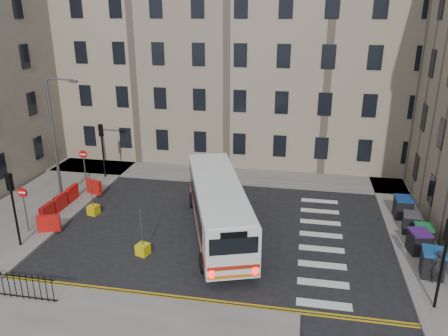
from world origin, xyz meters
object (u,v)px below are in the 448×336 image
(wheelie_bin_e, at_px, (403,207))
(bollard_yellow, at_px, (93,210))
(bus, at_px, (218,205))
(wheelie_bin_a, at_px, (433,263))
(streetlamp, at_px, (54,139))
(pedestrian, at_px, (437,267))
(wheelie_bin_d, at_px, (411,223))
(bollard_chevron, at_px, (143,249))
(wheelie_bin_b, at_px, (419,242))
(wheelie_bin_c, at_px, (423,236))

(wheelie_bin_e, bearing_deg, bollard_yellow, -171.54)
(bus, distance_m, wheelie_bin_a, 11.22)
(streetlamp, xyz_separation_m, bus, (11.18, -2.39, -2.60))
(wheelie_bin_a, bearing_deg, pedestrian, -78.47)
(pedestrian, bearing_deg, wheelie_bin_e, -104.00)
(wheelie_bin_a, xyz_separation_m, bollard_yellow, (-19.06, 3.50, -0.52))
(bus, xyz_separation_m, wheelie_bin_d, (10.80, 1.80, -1.01))
(streetlamp, height_order, bollard_chevron, streetlamp)
(wheelie_bin_d, bearing_deg, pedestrian, -79.96)
(wheelie_bin_e, bearing_deg, pedestrian, -88.39)
(streetlamp, relative_size, bollard_yellow, 13.57)
(bus, relative_size, wheelie_bin_d, 9.64)
(streetlamp, relative_size, pedestrian, 4.97)
(wheelie_bin_a, relative_size, wheelie_bin_d, 1.14)
(streetlamp, relative_size, wheelie_bin_a, 6.12)
(wheelie_bin_d, bearing_deg, wheelie_bin_b, -83.18)
(bus, relative_size, wheelie_bin_a, 8.47)
(wheelie_bin_c, bearing_deg, streetlamp, 177.90)
(wheelie_bin_a, height_order, bollard_yellow, wheelie_bin_a)
(wheelie_bin_d, distance_m, wheelie_bin_e, 1.95)
(pedestrian, distance_m, bollard_yellow, 19.53)
(bus, bearing_deg, streetlamp, 149.41)
(wheelie_bin_e, relative_size, pedestrian, 0.79)
(bollard_yellow, bearing_deg, bollard_chevron, -40.03)
(bollard_yellow, bearing_deg, wheelie_bin_d, 2.65)
(wheelie_bin_a, relative_size, wheelie_bin_b, 1.06)
(streetlamp, xyz_separation_m, bollard_yellow, (3.00, -1.47, -4.04))
(wheelie_bin_d, height_order, bollard_yellow, wheelie_bin_d)
(wheelie_bin_d, relative_size, pedestrian, 0.71)
(bollard_yellow, distance_m, bollard_chevron, 6.24)
(pedestrian, bearing_deg, bollard_chevron, -15.88)
(wheelie_bin_d, bearing_deg, bollard_chevron, -152.29)
(wheelie_bin_c, relative_size, wheelie_bin_d, 1.00)
(wheelie_bin_d, height_order, bollard_chevron, wheelie_bin_d)
(wheelie_bin_e, xyz_separation_m, bollard_yellow, (-18.89, -2.82, -0.51))
(bus, height_order, wheelie_bin_b, bus)
(wheelie_bin_d, height_order, wheelie_bin_e, wheelie_bin_e)
(wheelie_bin_c, height_order, bollard_chevron, wheelie_bin_c)
(wheelie_bin_c, distance_m, bollard_yellow, 19.31)
(bus, bearing_deg, wheelie_bin_e, 0.78)
(wheelie_bin_a, xyz_separation_m, wheelie_bin_e, (-0.16, 6.32, -0.01))
(bollard_yellow, height_order, bollard_chevron, same)
(bus, bearing_deg, bollard_chevron, -156.29)
(pedestrian, xyz_separation_m, bollard_yellow, (-19.09, 4.07, -0.67))
(wheelie_bin_e, distance_m, bollard_yellow, 19.11)
(bus, height_order, wheelie_bin_e, bus)
(bus, bearing_deg, pedestrian, -34.59)
(wheelie_bin_b, height_order, pedestrian, pedestrian)
(bus, bearing_deg, bollard_yellow, 155.06)
(wheelie_bin_b, bearing_deg, bollard_chevron, 179.86)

